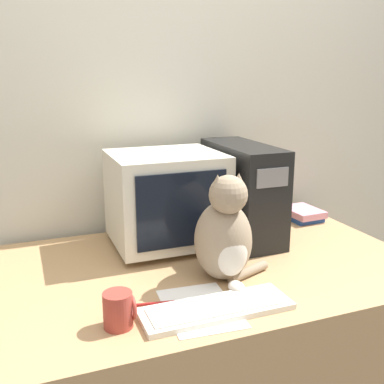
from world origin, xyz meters
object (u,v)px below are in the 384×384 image
(keyboard, at_px, (216,308))
(cat, at_px, (225,235))
(computer_tower, at_px, (242,191))
(pen, at_px, (151,304))
(crt_monitor, at_px, (166,199))
(book_stack, at_px, (302,214))
(mug, at_px, (119,310))

(keyboard, bearing_deg, cat, 58.97)
(computer_tower, xyz_separation_m, pen, (-0.54, -0.45, -0.20))
(crt_monitor, xyz_separation_m, cat, (0.09, -0.38, -0.04))
(book_stack, bearing_deg, cat, -144.05)
(cat, relative_size, book_stack, 1.89)
(keyboard, bearing_deg, book_stack, 41.00)
(keyboard, height_order, pen, keyboard)
(pen, height_order, mug, mug)
(keyboard, height_order, book_stack, book_stack)
(computer_tower, xyz_separation_m, keyboard, (-0.37, -0.56, -0.19))
(cat, bearing_deg, book_stack, 37.89)
(computer_tower, bearing_deg, crt_monitor, 177.29)
(crt_monitor, relative_size, mug, 4.19)
(keyboard, bearing_deg, crt_monitor, 86.92)
(crt_monitor, bearing_deg, cat, -77.21)
(mug, bearing_deg, keyboard, -4.61)
(computer_tower, distance_m, pen, 0.73)
(book_stack, height_order, mug, mug)
(crt_monitor, bearing_deg, pen, -113.51)
(keyboard, height_order, cat, cat)
(cat, relative_size, mug, 3.66)
(pen, bearing_deg, book_stack, 30.67)
(cat, height_order, book_stack, cat)
(crt_monitor, relative_size, pen, 2.97)
(keyboard, xyz_separation_m, cat, (0.12, 0.19, 0.15))
(crt_monitor, relative_size, cat, 1.15)
(keyboard, relative_size, pen, 3.16)
(crt_monitor, distance_m, pen, 0.54)
(computer_tower, relative_size, book_stack, 2.40)
(mug, bearing_deg, crt_monitor, 59.82)
(computer_tower, xyz_separation_m, cat, (-0.25, -0.36, -0.04))
(cat, distance_m, book_stack, 0.80)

